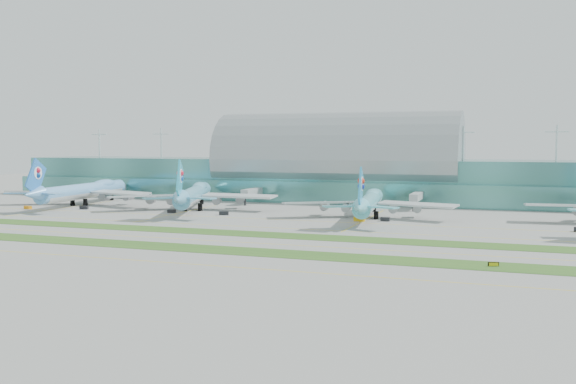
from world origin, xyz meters
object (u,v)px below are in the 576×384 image
at_px(taxiway_sign_east, 493,264).
at_px(airliner_a, 84,190).
at_px(terminal, 337,171).
at_px(airliner_b, 194,194).
at_px(airliner_c, 369,201).

bearing_deg(taxiway_sign_east, airliner_a, 133.95).
xyz_separation_m(terminal, airliner_b, (-44.00, -67.76, -7.43)).
height_order(terminal, airliner_c, terminal).
relative_size(terminal, airliner_a, 4.24).
bearing_deg(terminal, airliner_b, -123.00).
distance_m(airliner_b, taxiway_sign_east, 151.54).
bearing_deg(taxiway_sign_east, terminal, 97.58).
bearing_deg(airliner_b, taxiway_sign_east, -55.65).
bearing_deg(airliner_a, airliner_b, -8.54).
height_order(airliner_a, taxiway_sign_east, airliner_a).
distance_m(terminal, airliner_c, 79.17).
bearing_deg(airliner_b, airliner_c, -22.94).
bearing_deg(terminal, taxiway_sign_east, -63.42).
distance_m(terminal, airliner_b, 81.14).
bearing_deg(airliner_a, taxiway_sign_east, -33.07).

